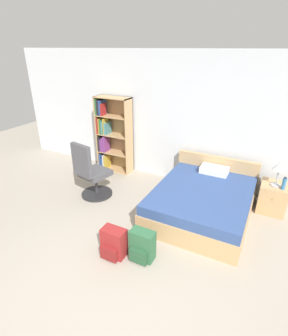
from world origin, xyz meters
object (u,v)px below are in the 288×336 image
object	(u,v)px
nightstand	(273,197)
table_lamp	(280,167)
office_chair	(91,174)
backpack_red	(113,243)
bookshelf	(110,134)
water_bottle	(284,184)
backpack_green	(142,246)
bed	(203,200)

from	to	relation	value
nightstand	table_lamp	world-z (taller)	table_lamp
office_chair	backpack_red	size ratio (longest dim) A/B	2.63
bookshelf	backpack_red	bearing A→B (deg)	-55.78
bookshelf	water_bottle	xyz separation A→B (m)	(3.56, -0.29, -0.23)
table_lamp	backpack_green	size ratio (longest dim) A/B	1.00
bed	backpack_red	distance (m)	1.76
bed	table_lamp	xyz separation A→B (m)	(1.04, 0.58, 0.59)
bed	nightstand	bearing A→B (deg)	30.90
nightstand	backpack_green	xyz separation A→B (m)	(-1.47, -2.07, -0.05)
bed	table_lamp	distance (m)	1.33
bed	water_bottle	bearing A→B (deg)	23.76
bed	office_chair	xyz separation A→B (m)	(-2.01, -0.44, 0.22)
bookshelf	water_bottle	size ratio (longest dim) A/B	7.66
water_bottle	backpack_green	distance (m)	2.54
office_chair	table_lamp	xyz separation A→B (m)	(3.06, 1.03, 0.37)
backpack_green	backpack_red	bearing A→B (deg)	-161.42
office_chair	table_lamp	distance (m)	3.24
nightstand	backpack_red	world-z (taller)	nightstand
backpack_green	bed	bearing A→B (deg)	73.59
bed	office_chair	size ratio (longest dim) A/B	1.72
backpack_red	water_bottle	bearing A→B (deg)	46.76
office_chair	backpack_red	xyz separation A→B (m)	(1.22, -1.12, -0.28)
office_chair	table_lamp	size ratio (longest dim) A/B	2.54
backpack_green	backpack_red	distance (m)	0.39
backpack_red	backpack_green	bearing A→B (deg)	18.58
office_chair	table_lamp	bearing A→B (deg)	18.60
bookshelf	backpack_green	world-z (taller)	bookshelf
water_bottle	backpack_green	bearing A→B (deg)	-129.01
office_chair	backpack_red	bearing A→B (deg)	-42.68
nightstand	backpack_red	bearing A→B (deg)	-130.05
nightstand	backpack_green	size ratio (longest dim) A/B	1.16
bed	water_bottle	size ratio (longest dim) A/B	8.75
backpack_green	water_bottle	bearing A→B (deg)	50.99
office_chair	table_lamp	world-z (taller)	office_chair
nightstand	backpack_red	size ratio (longest dim) A/B	1.21
bookshelf	bed	world-z (taller)	bookshelf
backpack_red	bookshelf	bearing A→B (deg)	124.22
water_bottle	backpack_green	world-z (taller)	water_bottle
backpack_green	bookshelf	bearing A→B (deg)	131.48
bed	backpack_green	size ratio (longest dim) A/B	4.36
water_bottle	backpack_red	world-z (taller)	water_bottle
table_lamp	backpack_red	xyz separation A→B (m)	(-1.84, -2.15, -0.65)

